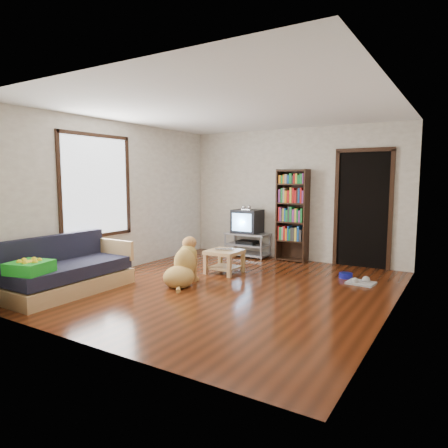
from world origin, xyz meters
The scene contains 18 objects.
ground centered at (0.00, 0.00, 0.00)m, with size 5.00×5.00×0.00m, color #52210E.
ceiling centered at (0.00, 0.00, 2.60)m, with size 5.00×5.00×0.00m, color white.
wall_back centered at (0.00, 2.50, 1.30)m, with size 4.50×4.50×0.00m, color silver.
wall_front centered at (0.00, -2.50, 1.30)m, with size 4.50×4.50×0.00m, color silver.
wall_left centered at (-2.25, 0.00, 1.30)m, with size 5.00×5.00×0.00m, color silver.
wall_right centered at (2.25, 0.00, 1.30)m, with size 5.00×5.00×0.00m, color silver.
green_cushion centered at (-1.75, -2.04, 0.50)m, with size 0.46×0.46×0.15m, color green.
laptop centered at (-0.54, 0.73, 0.41)m, with size 0.31×0.20×0.02m, color silver.
dog_bowl centered at (1.33, 1.51, 0.04)m, with size 0.22×0.22×0.08m, color #151791.
grey_rag centered at (1.63, 1.26, 0.01)m, with size 0.40×0.32×0.03m, color #AAAAAA.
window centered at (-2.23, -0.50, 1.50)m, with size 0.03×1.46×1.70m.
doorway centered at (1.35, 2.48, 1.12)m, with size 1.03×0.05×2.19m.
tv_stand centered at (-0.90, 2.25, 0.27)m, with size 0.90×0.45×0.50m.
crt_tv centered at (-0.90, 2.27, 0.74)m, with size 0.55×0.52×0.58m.
bookshelf centered at (0.05, 2.34, 1.00)m, with size 0.60×0.30×1.80m.
sofa centered at (-1.87, -1.38, 0.26)m, with size 0.80×1.80×0.80m.
coffee_table centered at (-0.54, 0.76, 0.28)m, with size 0.55×0.55×0.40m.
dog centered at (-0.70, -0.20, 0.27)m, with size 0.52×0.88×0.75m.
Camera 1 is at (2.98, -4.99, 1.63)m, focal length 32.00 mm.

